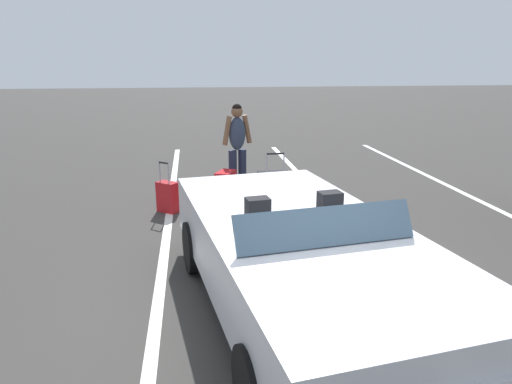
{
  "coord_description": "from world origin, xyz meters",
  "views": [
    {
      "loc": [
        3.98,
        -0.98,
        2.4
      ],
      "look_at": [
        -1.79,
        -0.18,
        0.75
      ],
      "focal_mm": 32.84,
      "sensor_mm": 36.0,
      "label": 1
    }
  ],
  "objects": [
    {
      "name": "lot_line_mid",
      "position": [
        0.0,
        1.31,
        0.0
      ],
      "size": [
        18.0,
        0.12,
        0.01
      ],
      "primitive_type": "cube",
      "color": "silver",
      "rests_on": "ground_plane"
    },
    {
      "name": "convertible_car",
      "position": [
        0.21,
        0.03,
        0.59
      ],
      "size": [
        4.35,
        2.36,
        1.24
      ],
      "rotation": [
        0.0,
        0.0,
        0.15
      ],
      "color": "silver",
      "rests_on": "ground_plane"
    },
    {
      "name": "suitcase_small_carryon",
      "position": [
        -3.45,
        -1.41,
        0.25
      ],
      "size": [
        0.37,
        0.39,
        0.84
      ],
      "rotation": [
        0.0,
        0.0,
        2.44
      ],
      "color": "red",
      "rests_on": "ground_plane"
    },
    {
      "name": "lot_line_near",
      "position": [
        0.0,
        -1.39,
        0.0
      ],
      "size": [
        18.0,
        0.12,
        0.01
      ],
      "primitive_type": "cube",
      "color": "silver",
      "rests_on": "ground_plane"
    },
    {
      "name": "ground_plane",
      "position": [
        0.0,
        0.0,
        0.0
      ],
      "size": [
        80.0,
        80.0,
        0.0
      ],
      "primitive_type": "plane",
      "color": "#383533"
    },
    {
      "name": "traveler_person",
      "position": [
        -4.4,
        -0.17,
        0.93
      ],
      "size": [
        0.33,
        0.59,
        1.65
      ],
      "rotation": [
        0.0,
        0.0,
        0.4
      ],
      "color": "#1E2338",
      "rests_on": "ground_plane"
    },
    {
      "name": "suitcase_large_black",
      "position": [
        -2.89,
        0.25,
        0.37
      ],
      "size": [
        0.31,
        0.49,
        1.06
      ],
      "rotation": [
        0.0,
        0.0,
        3.16
      ],
      "color": "black",
      "rests_on": "ground_plane"
    },
    {
      "name": "suitcase_medium_bright",
      "position": [
        -3.56,
        -0.44,
        0.31
      ],
      "size": [
        0.46,
        0.39,
        0.62
      ],
      "rotation": [
        0.0,
        0.0,
        1.11
      ],
      "color": "red",
      "rests_on": "ground_plane"
    }
  ]
}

